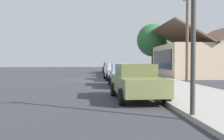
{
  "coord_description": "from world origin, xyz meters",
  "views": [
    {
      "loc": [
        24.47,
        0.84,
        1.68
      ],
      "look_at": [
        -1.06,
        2.4,
        0.86
      ],
      "focal_mm": 40.52,
      "sensor_mm": 36.0,
      "label": 1
    }
  ],
  "objects_px": {
    "car_navy": "(109,67)",
    "fire_hydrant_red": "(121,70)",
    "car_silver": "(116,71)",
    "car_ivory": "(111,68)",
    "utility_pole_wooden": "(187,34)",
    "car_skyblue": "(123,74)",
    "shade_tree": "(153,40)",
    "car_olive": "(136,81)",
    "car_seafoam": "(114,69)"
  },
  "relations": [
    {
      "from": "car_skyblue",
      "to": "utility_pole_wooden",
      "type": "bearing_deg",
      "value": 116.78
    },
    {
      "from": "car_silver",
      "to": "car_skyblue",
      "type": "relative_size",
      "value": 1.08
    },
    {
      "from": "car_seafoam",
      "to": "utility_pole_wooden",
      "type": "height_order",
      "value": "utility_pole_wooden"
    },
    {
      "from": "utility_pole_wooden",
      "to": "fire_hydrant_red",
      "type": "height_order",
      "value": "utility_pole_wooden"
    },
    {
      "from": "car_navy",
      "to": "fire_hydrant_red",
      "type": "xyz_separation_m",
      "value": [
        6.64,
        1.35,
        -0.32
      ]
    },
    {
      "from": "car_navy",
      "to": "utility_pole_wooden",
      "type": "distance_m",
      "value": 22.33
    },
    {
      "from": "car_navy",
      "to": "fire_hydrant_red",
      "type": "height_order",
      "value": "car_navy"
    },
    {
      "from": "car_olive",
      "to": "car_skyblue",
      "type": "bearing_deg",
      "value": 176.38
    },
    {
      "from": "car_navy",
      "to": "car_silver",
      "type": "height_order",
      "value": "same"
    },
    {
      "from": "shade_tree",
      "to": "fire_hydrant_red",
      "type": "xyz_separation_m",
      "value": [
        -0.97,
        -4.34,
        -4.13
      ]
    },
    {
      "from": "car_ivory",
      "to": "utility_pole_wooden",
      "type": "height_order",
      "value": "utility_pole_wooden"
    },
    {
      "from": "car_skyblue",
      "to": "utility_pole_wooden",
      "type": "xyz_separation_m",
      "value": [
        -2.74,
        5.53,
        3.12
      ]
    },
    {
      "from": "car_navy",
      "to": "shade_tree",
      "type": "distance_m",
      "value": 10.24
    },
    {
      "from": "car_olive",
      "to": "shade_tree",
      "type": "height_order",
      "value": "shade_tree"
    },
    {
      "from": "car_navy",
      "to": "car_ivory",
      "type": "bearing_deg",
      "value": 2.45
    },
    {
      "from": "car_skyblue",
      "to": "car_navy",
      "type": "bearing_deg",
      "value": -179.97
    },
    {
      "from": "car_seafoam",
      "to": "car_navy",
      "type": "bearing_deg",
      "value": -179.11
    },
    {
      "from": "car_skyblue",
      "to": "fire_hydrant_red",
      "type": "xyz_separation_m",
      "value": [
        -17.55,
        1.53,
        -0.32
      ]
    },
    {
      "from": "car_navy",
      "to": "shade_tree",
      "type": "relative_size",
      "value": 0.66
    },
    {
      "from": "car_skyblue",
      "to": "car_silver",
      "type": "bearing_deg",
      "value": -178.95
    },
    {
      "from": "car_silver",
      "to": "car_skyblue",
      "type": "distance_m",
      "value": 6.02
    },
    {
      "from": "car_silver",
      "to": "utility_pole_wooden",
      "type": "relative_size",
      "value": 0.64
    },
    {
      "from": "car_skyblue",
      "to": "car_olive",
      "type": "distance_m",
      "value": 6.24
    },
    {
      "from": "car_navy",
      "to": "shade_tree",
      "type": "bearing_deg",
      "value": 39.49
    },
    {
      "from": "car_navy",
      "to": "car_olive",
      "type": "bearing_deg",
      "value": 2.23
    },
    {
      "from": "car_navy",
      "to": "shade_tree",
      "type": "height_order",
      "value": "shade_tree"
    },
    {
      "from": "car_skyblue",
      "to": "shade_tree",
      "type": "distance_m",
      "value": 18.0
    },
    {
      "from": "car_seafoam",
      "to": "car_olive",
      "type": "relative_size",
      "value": 1.04
    },
    {
      "from": "shade_tree",
      "to": "car_ivory",
      "type": "bearing_deg",
      "value": -105.68
    },
    {
      "from": "shade_tree",
      "to": "utility_pole_wooden",
      "type": "relative_size",
      "value": 0.92
    },
    {
      "from": "car_silver",
      "to": "car_olive",
      "type": "distance_m",
      "value": 12.25
    },
    {
      "from": "car_navy",
      "to": "car_olive",
      "type": "xyz_separation_m",
      "value": [
        30.43,
        -0.23,
        -0.0
      ]
    },
    {
      "from": "car_ivory",
      "to": "car_olive",
      "type": "bearing_deg",
      "value": -0.39
    },
    {
      "from": "car_ivory",
      "to": "car_silver",
      "type": "bearing_deg",
      "value": -0.93
    },
    {
      "from": "car_ivory",
      "to": "fire_hydrant_red",
      "type": "height_order",
      "value": "car_ivory"
    },
    {
      "from": "car_ivory",
      "to": "car_silver",
      "type": "height_order",
      "value": "same"
    },
    {
      "from": "car_seafoam",
      "to": "shade_tree",
      "type": "height_order",
      "value": "shade_tree"
    },
    {
      "from": "car_olive",
      "to": "shade_tree",
      "type": "xyz_separation_m",
      "value": [
        -22.82,
        5.92,
        3.81
      ]
    },
    {
      "from": "car_silver",
      "to": "car_navy",
      "type": "bearing_deg",
      "value": 176.25
    },
    {
      "from": "car_ivory",
      "to": "car_skyblue",
      "type": "height_order",
      "value": "same"
    },
    {
      "from": "car_silver",
      "to": "utility_pole_wooden",
      "type": "distance_m",
      "value": 7.19
    },
    {
      "from": "car_ivory",
      "to": "shade_tree",
      "type": "height_order",
      "value": "shade_tree"
    },
    {
      "from": "fire_hydrant_red",
      "to": "car_ivory",
      "type": "bearing_deg",
      "value": -114.97
    },
    {
      "from": "car_navy",
      "to": "shade_tree",
      "type": "xyz_separation_m",
      "value": [
        7.61,
        5.69,
        3.81
      ]
    },
    {
      "from": "car_ivory",
      "to": "car_olive",
      "type": "height_order",
      "value": "same"
    },
    {
      "from": "shade_tree",
      "to": "car_skyblue",
      "type": "bearing_deg",
      "value": -19.5
    },
    {
      "from": "car_ivory",
      "to": "shade_tree",
      "type": "bearing_deg",
      "value": 74.41
    },
    {
      "from": "car_ivory",
      "to": "fire_hydrant_red",
      "type": "xyz_separation_m",
      "value": [
        0.64,
        1.37,
        -0.32
      ]
    },
    {
      "from": "car_ivory",
      "to": "car_silver",
      "type": "distance_m",
      "value": 12.17
    },
    {
      "from": "car_navy",
      "to": "utility_pole_wooden",
      "type": "height_order",
      "value": "utility_pole_wooden"
    }
  ]
}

